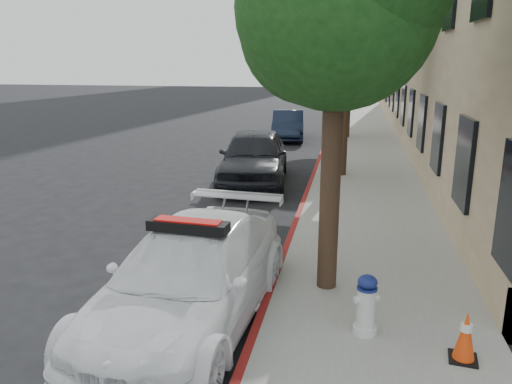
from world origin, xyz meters
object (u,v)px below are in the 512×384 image
(parked_car_far, at_px, (288,125))
(fire_hydrant, at_px, (366,305))
(traffic_cone, at_px, (466,336))
(parked_car_mid, at_px, (254,157))
(police_car, at_px, (190,277))

(parked_car_far, xyz_separation_m, fire_hydrant, (3.23, -17.05, -0.12))
(traffic_cone, bearing_deg, parked_car_mid, 115.94)
(traffic_cone, bearing_deg, parked_car_far, 104.05)
(parked_car_mid, xyz_separation_m, fire_hydrant, (3.11, -8.31, -0.26))
(fire_hydrant, height_order, traffic_cone, fire_hydrant)
(parked_car_far, bearing_deg, parked_car_mid, -95.80)
(parked_car_far, bearing_deg, police_car, -93.71)
(parked_car_mid, height_order, traffic_cone, parked_car_mid)
(parked_car_mid, relative_size, parked_car_far, 1.18)
(police_car, distance_m, parked_car_mid, 8.28)
(parked_car_mid, distance_m, fire_hydrant, 8.88)
(parked_car_mid, relative_size, traffic_cone, 7.62)
(police_car, xyz_separation_m, fire_hydrant, (2.36, -0.07, -0.15))
(parked_car_far, distance_m, traffic_cone, 17.98)
(police_car, distance_m, parked_car_far, 17.00)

